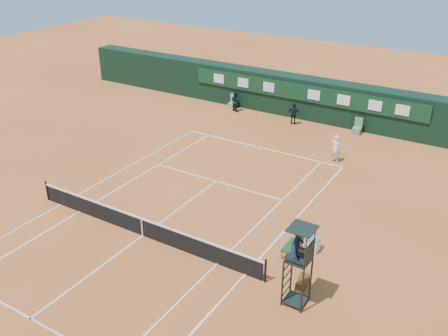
# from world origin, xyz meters

# --- Properties ---
(ground) EXTENTS (90.00, 90.00, 0.00)m
(ground) POSITION_xyz_m (0.00, 0.00, 0.00)
(ground) COLOR #C3642E
(ground) RESTS_ON ground
(court_lines) EXTENTS (11.05, 23.85, 0.01)m
(court_lines) POSITION_xyz_m (0.00, 0.00, 0.01)
(court_lines) COLOR white
(court_lines) RESTS_ON ground
(tennis_net) EXTENTS (12.90, 0.10, 1.10)m
(tennis_net) POSITION_xyz_m (0.00, 0.00, 0.51)
(tennis_net) COLOR black
(tennis_net) RESTS_ON ground
(back_wall) EXTENTS (40.00, 1.65, 3.00)m
(back_wall) POSITION_xyz_m (0.00, 18.74, 1.51)
(back_wall) COLOR black
(back_wall) RESTS_ON ground
(linesman_chair_left) EXTENTS (0.55, 0.50, 1.15)m
(linesman_chair_left) POSITION_xyz_m (-5.50, 17.48, 0.32)
(linesman_chair_left) COLOR #649A71
(linesman_chair_left) RESTS_ON ground
(linesman_chair_right) EXTENTS (0.55, 0.50, 1.15)m
(linesman_chair_right) POSITION_xyz_m (4.50, 17.48, 0.32)
(linesman_chair_right) COLOR #558263
(linesman_chair_right) RESTS_ON ground
(umpire_chair) EXTENTS (0.96, 0.95, 3.42)m
(umpire_chair) POSITION_xyz_m (7.95, -0.50, 2.46)
(umpire_chair) COLOR black
(umpire_chair) RESTS_ON ground
(player_bench) EXTENTS (0.56, 1.20, 1.10)m
(player_bench) POSITION_xyz_m (6.65, 2.29, 0.60)
(player_bench) COLOR #173A23
(player_bench) RESTS_ON ground
(tennis_bag) EXTENTS (0.48, 0.89, 0.32)m
(tennis_bag) POSITION_xyz_m (7.77, 0.61, 0.16)
(tennis_bag) COLOR black
(tennis_bag) RESTS_ON ground
(cooler) EXTENTS (0.57, 0.57, 0.65)m
(cooler) POSITION_xyz_m (7.19, 3.07, 0.33)
(cooler) COLOR white
(cooler) RESTS_ON ground
(tennis_ball) EXTENTS (0.07, 0.07, 0.07)m
(tennis_ball) POSITION_xyz_m (0.46, 6.40, 0.03)
(tennis_ball) COLOR gold
(tennis_ball) RESTS_ON ground
(player) EXTENTS (0.66, 0.45, 1.75)m
(player) POSITION_xyz_m (4.77, 12.39, 0.87)
(player) COLOR white
(player) RESTS_ON ground
(ball_kid_left) EXTENTS (0.91, 0.81, 1.55)m
(ball_kid_left) POSITION_xyz_m (-5.04, 17.12, 0.77)
(ball_kid_left) COLOR black
(ball_kid_left) RESTS_ON ground
(ball_kid_right) EXTENTS (1.01, 0.64, 1.59)m
(ball_kid_right) POSITION_xyz_m (-0.01, 16.86, 0.80)
(ball_kid_right) COLOR black
(ball_kid_right) RESTS_ON ground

